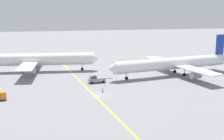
# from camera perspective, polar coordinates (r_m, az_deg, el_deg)

# --- Properties ---
(ground_plane) EXTENTS (600.00, 600.00, 0.00)m
(ground_plane) POSITION_cam_1_polar(r_m,az_deg,el_deg) (98.01, -2.38, -4.76)
(ground_plane) COLOR gray
(taxiway_stripe) EXTENTS (11.34, 119.55, 0.01)m
(taxiway_stripe) POSITION_cam_1_polar(r_m,az_deg,el_deg) (107.09, -4.77, -3.39)
(taxiway_stripe) COLOR yellow
(taxiway_stripe) RESTS_ON ground
(airliner_at_gate_left) EXTENTS (55.24, 44.50, 17.00)m
(airliner_at_gate_left) POSITION_cam_1_polar(r_m,az_deg,el_deg) (137.98, -14.18, 1.91)
(airliner_at_gate_left) COLOR white
(airliner_at_gate_left) RESTS_ON ground
(airliner_being_pushed) EXTENTS (58.68, 46.94, 16.35)m
(airliner_being_pushed) POSITION_cam_1_polar(r_m,az_deg,el_deg) (128.96, 11.58, 1.19)
(airliner_being_pushed) COLOR white
(airliner_being_pushed) RESTS_ON ground
(pushback_tug) EXTENTS (9.65, 3.34, 3.04)m
(pushback_tug) POSITION_cam_1_polar(r_m,az_deg,el_deg) (114.07, -2.98, -1.78)
(pushback_tug) COLOR gray
(pushback_tug) RESTS_ON ground
(ground_crew_marshaller_foreground) EXTENTS (0.36, 0.49, 1.76)m
(ground_crew_marshaller_foreground) POSITION_cam_1_polar(r_m,az_deg,el_deg) (100.98, -1.75, -3.73)
(ground_crew_marshaller_foreground) COLOR black
(ground_crew_marshaller_foreground) RESTS_ON ground
(traffic_cone_wingtip_port) EXTENTS (0.44, 0.44, 0.60)m
(traffic_cone_wingtip_port) POSITION_cam_1_polar(r_m,az_deg,el_deg) (109.59, -1.37, -2.86)
(traffic_cone_wingtip_port) COLOR orange
(traffic_cone_wingtip_port) RESTS_ON ground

